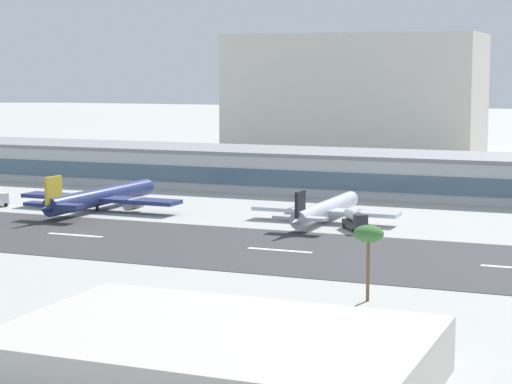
% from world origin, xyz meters
% --- Properties ---
extents(ground_plane, '(1400.00, 1400.00, 0.00)m').
position_xyz_m(ground_plane, '(0.00, 0.00, 0.00)').
color(ground_plane, '#A8A8A3').
extents(runway_strip, '(800.00, 40.04, 0.08)m').
position_xyz_m(runway_strip, '(0.00, -0.28, 0.04)').
color(runway_strip, '#38383A').
rests_on(runway_strip, ground_plane).
extents(runway_centreline_dash_4, '(12.00, 1.20, 0.01)m').
position_xyz_m(runway_centreline_dash_4, '(-1.09, -0.28, 0.09)').
color(runway_centreline_dash_4, white).
rests_on(runway_centreline_dash_4, runway_strip).
extents(runway_centreline_dash_5, '(12.00, 1.20, 0.01)m').
position_xyz_m(runway_centreline_dash_5, '(40.82, -0.28, 0.09)').
color(runway_centreline_dash_5, white).
rests_on(runway_centreline_dash_5, runway_strip).
extents(terminal_building, '(212.97, 27.74, 10.57)m').
position_xyz_m(terminal_building, '(11.91, 84.64, 5.29)').
color(terminal_building, '#B7BABC').
rests_on(terminal_building, ground_plane).
extents(distant_hotel_block, '(90.73, 37.62, 44.63)m').
position_xyz_m(distant_hotel_block, '(0.12, 182.80, 22.31)').
color(distant_hotel_block, beige).
rests_on(distant_hotel_block, ground_plane).
extents(airliner_gold_tail_gate_0, '(39.33, 45.44, 9.48)m').
position_xyz_m(airliner_gold_tail_gate_0, '(-14.45, 29.70, 3.02)').
color(airliner_gold_tail_gate_0, navy).
rests_on(airliner_gold_tail_gate_0, ground_plane).
extents(airliner_black_tail_gate_1, '(31.27, 39.65, 8.28)m').
position_xyz_m(airliner_black_tail_gate_1, '(38.09, 32.67, 2.64)').
color(airliner_black_tail_gate_1, silver).
rests_on(airliner_black_tail_gate_1, ground_plane).
extents(service_fuel_truck_0, '(7.07, 8.42, 3.95)m').
position_xyz_m(service_fuel_truck_0, '(46.90, 25.49, 2.03)').
color(service_fuel_truck_0, '#2D3338').
rests_on(service_fuel_truck_0, ground_plane).
extents(palm_tree_0, '(4.19, 4.19, 10.46)m').
position_xyz_m(palm_tree_0, '(65.15, -30.60, 9.09)').
color(palm_tree_0, brown).
rests_on(palm_tree_0, ground_plane).
extents(foreground_hangar, '(41.83, 27.97, 5.80)m').
position_xyz_m(foreground_hangar, '(60.98, -70.85, 2.90)').
color(foreground_hangar, '#BCB7AD').
rests_on(foreground_hangar, ground_plane).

